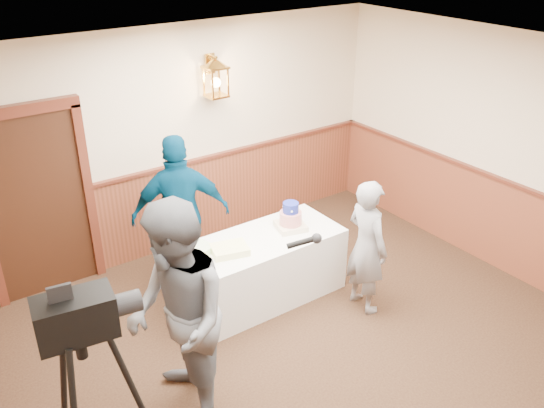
{
  "coord_description": "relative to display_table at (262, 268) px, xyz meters",
  "views": [
    {
      "loc": [
        -2.73,
        -2.55,
        3.85
      ],
      "look_at": [
        0.27,
        1.7,
        1.25
      ],
      "focal_mm": 38.0,
      "sensor_mm": 36.0,
      "label": 1
    }
  ],
  "objects": [
    {
      "name": "sheet_cake_green",
      "position": [
        -0.7,
        0.13,
        0.41
      ],
      "size": [
        0.36,
        0.33,
        0.07
      ],
      "primitive_type": "cube",
      "rotation": [
        0.0,
        0.0,
        0.34
      ],
      "color": "#C1F1AA",
      "rests_on": "display_table"
    },
    {
      "name": "display_table",
      "position": [
        0.0,
        0.0,
        0.0
      ],
      "size": [
        1.8,
        0.8,
        0.75
      ],
      "primitive_type": "cube",
      "color": "white",
      "rests_on": "ground"
    },
    {
      "name": "tiered_cake",
      "position": [
        0.4,
        0.0,
        0.5
      ],
      "size": [
        0.37,
        0.37,
        0.32
      ],
      "rotation": [
        0.0,
        0.0,
        -0.25
      ],
      "color": "beige",
      "rests_on": "display_table"
    },
    {
      "name": "interviewer",
      "position": [
        -1.51,
        -1.03,
        0.63
      ],
      "size": [
        1.58,
        1.14,
        2.02
      ],
      "rotation": [
        0.0,
        0.0,
        -1.82
      ],
      "color": "#575B61",
      "rests_on": "ground"
    },
    {
      "name": "sheet_cake_yellow",
      "position": [
        -0.43,
        -0.05,
        0.41
      ],
      "size": [
        0.42,
        0.36,
        0.08
      ],
      "primitive_type": "cube",
      "rotation": [
        0.0,
        0.0,
        -0.25
      ],
      "color": "#E4E488",
      "rests_on": "display_table"
    },
    {
      "name": "room_shell",
      "position": [
        -0.32,
        -1.45,
        1.15
      ],
      "size": [
        6.02,
        7.02,
        2.81
      ],
      "color": "beige",
      "rests_on": "ground"
    },
    {
      "name": "assistant_p",
      "position": [
        -0.59,
        0.71,
        0.54
      ],
      "size": [
        1.17,
        0.81,
        1.84
      ],
      "primitive_type": "imported",
      "rotation": [
        0.0,
        0.0,
        2.77
      ],
      "color": "#022F4D",
      "rests_on": "ground"
    },
    {
      "name": "baker",
      "position": [
        0.81,
        -0.78,
        0.38
      ],
      "size": [
        0.39,
        0.57,
        1.51
      ],
      "primitive_type": "imported",
      "rotation": [
        0.0,
        0.0,
        1.52
      ],
      "color": "gray",
      "rests_on": "ground"
    }
  ]
}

